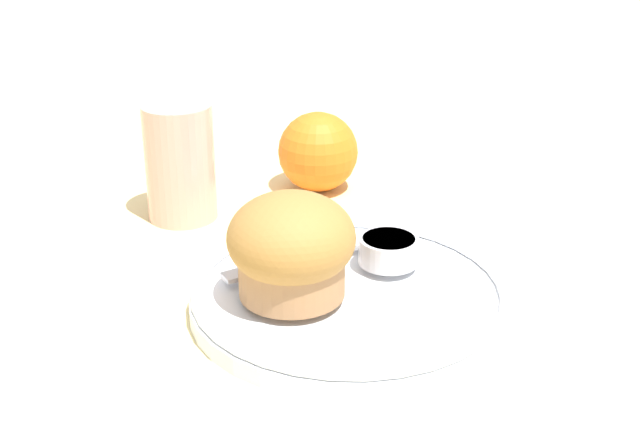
% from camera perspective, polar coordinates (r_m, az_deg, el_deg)
% --- Properties ---
extents(ground_plane, '(3.00, 3.00, 0.00)m').
position_cam_1_polar(ground_plane, '(0.67, 1.83, -6.08)').
color(ground_plane, beige).
extents(plate, '(0.24, 0.24, 0.02)m').
position_cam_1_polar(plate, '(0.67, 1.41, -5.35)').
color(plate, white).
rests_on(plate, ground_plane).
extents(muffin, '(0.09, 0.09, 0.08)m').
position_cam_1_polar(muffin, '(0.64, -1.84, -2.18)').
color(muffin, '#9E7047').
rests_on(muffin, plate).
extents(cream_ramekin, '(0.05, 0.05, 0.02)m').
position_cam_1_polar(cream_ramekin, '(0.69, 4.41, -2.27)').
color(cream_ramekin, silver).
rests_on(cream_ramekin, plate).
extents(berry_pair, '(0.03, 0.02, 0.02)m').
position_cam_1_polar(berry_pair, '(0.68, -2.21, -3.14)').
color(berry_pair, '#4C194C').
rests_on(berry_pair, plate).
extents(butter_knife, '(0.16, 0.03, 0.00)m').
position_cam_1_polar(butter_knife, '(0.70, -0.37, -2.63)').
color(butter_knife, silver).
rests_on(butter_knife, plate).
extents(orange_fruit, '(0.08, 0.08, 0.08)m').
position_cam_1_polar(orange_fruit, '(0.87, -0.13, 3.97)').
color(orange_fruit, orange).
rests_on(orange_fruit, ground_plane).
extents(juice_glass, '(0.06, 0.06, 0.11)m').
position_cam_1_polar(juice_glass, '(0.81, -8.95, 3.29)').
color(juice_glass, '#E5998C').
rests_on(juice_glass, ground_plane).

